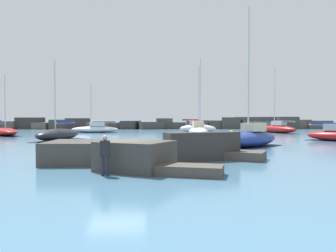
% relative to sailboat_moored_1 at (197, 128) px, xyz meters
% --- Properties ---
extents(ground_plane, '(600.00, 600.00, 0.00)m').
position_rel_sailboat_moored_1_xyz_m(ground_plane, '(-7.59, -32.54, -0.75)').
color(ground_plane, teal).
extents(open_sea_beyond, '(400.00, 116.00, 0.01)m').
position_rel_sailboat_moored_1_xyz_m(open_sea_beyond, '(-7.59, 78.02, -0.75)').
color(open_sea_beyond, '#386684').
rests_on(open_sea_beyond, ground).
extents(breakwater_jetty, '(69.74, 6.81, 2.41)m').
position_rel_sailboat_moored_1_xyz_m(breakwater_jetty, '(-4.58, 18.04, 0.18)').
color(breakwater_jetty, '#4C443D').
rests_on(breakwater_jetty, ground).
extents(foreground_rocks, '(11.38, 7.06, 1.49)m').
position_rel_sailboat_moored_1_xyz_m(foreground_rocks, '(-6.56, -31.37, -0.18)').
color(foreground_rocks, '#423D38').
rests_on(foreground_rocks, ground).
extents(sailboat_moored_1, '(5.67, 3.76, 10.80)m').
position_rel_sailboat_moored_1_xyz_m(sailboat_moored_1, '(0.00, 0.00, 0.00)').
color(sailboat_moored_1, silver).
rests_on(sailboat_moored_1, ground).
extents(sailboat_moored_2, '(3.92, 7.07, 7.78)m').
position_rel_sailboat_moored_1_xyz_m(sailboat_moored_2, '(-15.51, -14.78, -0.15)').
color(sailboat_moored_2, black).
rests_on(sailboat_moored_2, ground).
extents(sailboat_moored_3, '(6.98, 1.80, 7.33)m').
position_rel_sailboat_moored_1_xyz_m(sailboat_moored_3, '(-15.08, 1.97, -0.18)').
color(sailboat_moored_3, white).
rests_on(sailboat_moored_3, ground).
extents(sailboat_moored_4, '(2.11, 5.85, 7.77)m').
position_rel_sailboat_moored_1_xyz_m(sailboat_moored_4, '(-1.28, -11.03, -0.05)').
color(sailboat_moored_4, silver).
rests_on(sailboat_moored_4, ground).
extents(sailboat_moored_5, '(6.14, 6.82, 7.46)m').
position_rel_sailboat_moored_1_xyz_m(sailboat_moored_5, '(-24.65, -6.21, -0.24)').
color(sailboat_moored_5, maroon).
rests_on(sailboat_moored_5, ground).
extents(sailboat_moored_7, '(4.15, 7.72, 9.45)m').
position_rel_sailboat_moored_1_xyz_m(sailboat_moored_7, '(11.67, 0.01, -0.09)').
color(sailboat_moored_7, maroon).
rests_on(sailboat_moored_7, ground).
extents(sailboat_moored_8, '(6.07, 5.88, 10.59)m').
position_rel_sailboat_moored_1_xyz_m(sailboat_moored_8, '(1.45, -22.20, -0.05)').
color(sailboat_moored_8, navy).
rests_on(sailboat_moored_8, ground).
extents(mooring_buoy_orange_near, '(0.57, 0.57, 0.77)m').
position_rel_sailboat_moored_1_xyz_m(mooring_buoy_orange_near, '(3.98, -4.28, -0.47)').
color(mooring_buoy_orange_near, yellow).
rests_on(mooring_buoy_orange_near, ground).
extents(mooring_buoy_far_side, '(0.50, 0.50, 0.70)m').
position_rel_sailboat_moored_1_xyz_m(mooring_buoy_far_side, '(2.40, 4.95, -0.50)').
color(mooring_buoy_far_side, red).
rests_on(mooring_buoy_far_side, ground).
extents(person_on_rocks, '(0.36, 0.22, 1.57)m').
position_rel_sailboat_moored_1_xyz_m(person_on_rocks, '(-7.84, -34.41, 0.12)').
color(person_on_rocks, '#282833').
rests_on(person_on_rocks, ground).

